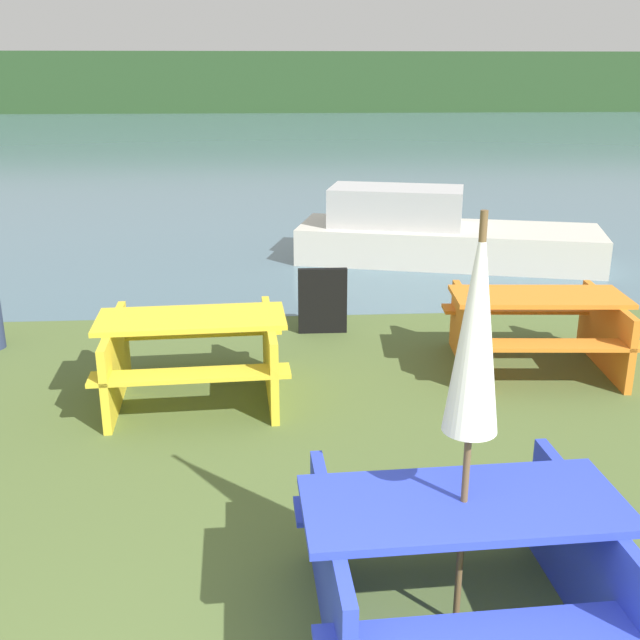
# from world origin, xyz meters

# --- Properties ---
(water) EXTENTS (60.00, 50.00, 0.00)m
(water) POSITION_xyz_m (0.00, 32.03, -0.00)
(water) COLOR slate
(water) RESTS_ON ground_plane
(far_treeline) EXTENTS (80.00, 1.60, 4.00)m
(far_treeline) POSITION_xyz_m (0.00, 52.03, 2.00)
(far_treeline) COLOR #284723
(far_treeline) RESTS_ON water
(picnic_table_blue) EXTENTS (1.72, 1.45, 0.77)m
(picnic_table_blue) POSITION_xyz_m (0.80, 1.65, 0.45)
(picnic_table_blue) COLOR blue
(picnic_table_blue) RESTS_ON ground_plane
(picnic_table_yellow) EXTENTS (1.74, 1.47, 0.78)m
(picnic_table_yellow) POSITION_xyz_m (-0.88, 4.73, 0.47)
(picnic_table_yellow) COLOR yellow
(picnic_table_yellow) RESTS_ON ground_plane
(picnic_table_orange) EXTENTS (1.77, 1.49, 0.77)m
(picnic_table_orange) POSITION_xyz_m (2.45, 5.24, 0.46)
(picnic_table_orange) COLOR orange
(picnic_table_orange) RESTS_ON ground_plane
(umbrella_white) EXTENTS (0.27, 0.27, 2.26)m
(umbrella_white) POSITION_xyz_m (0.80, 1.65, 1.69)
(umbrella_white) COLOR brown
(umbrella_white) RESTS_ON ground_plane
(boat) EXTENTS (4.80, 2.58, 1.14)m
(boat) POSITION_xyz_m (2.38, 9.65, 0.42)
(boat) COLOR beige
(boat) RESTS_ON water
(signboard) EXTENTS (0.55, 0.08, 0.75)m
(signboard) POSITION_xyz_m (0.41, 6.43, 0.38)
(signboard) COLOR black
(signboard) RESTS_ON ground_plane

